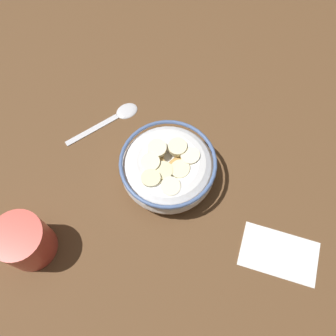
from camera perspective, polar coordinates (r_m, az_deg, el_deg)
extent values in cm
cube|color=brown|center=(61.21, 0.00, -1.57)|extent=(121.34, 121.34, 2.00)
cylinder|color=white|center=(60.02, 0.00, -1.08)|extent=(8.38, 8.38, 0.60)
torus|color=white|center=(57.80, 0.00, -0.11)|extent=(15.24, 15.24, 5.47)
torus|color=#4C6699|center=(55.60, 0.00, 0.94)|extent=(15.38, 15.38, 0.60)
cylinder|color=white|center=(57.27, 0.00, 0.14)|extent=(11.96, 11.96, 0.40)
cube|color=#AD7F42|center=(55.22, -1.17, -2.64)|extent=(2.28, 2.25, 0.94)
cube|color=#AD7F42|center=(58.67, -1.48, 4.50)|extent=(2.35, 2.30, 1.02)
cube|color=#AD7F42|center=(58.02, 4.11, 2.85)|extent=(2.12, 2.09, 0.90)
cube|color=#B78947|center=(54.96, 1.44, -3.75)|extent=(2.64, 2.63, 1.07)
cube|color=#B78947|center=(56.47, -4.82, -0.38)|extent=(2.57, 2.57, 0.90)
cube|color=#B78947|center=(57.43, 2.55, 1.66)|extent=(2.13, 2.15, 0.86)
cube|color=#B78947|center=(55.56, -3.49, -2.64)|extent=(2.48, 2.46, 0.94)
cube|color=#AD7F42|center=(56.40, -0.96, -0.43)|extent=(2.65, 2.65, 1.08)
cube|color=tan|center=(56.90, 4.92, 0.21)|extent=(2.32, 2.36, 0.95)
cube|color=tan|center=(57.58, -4.72, 2.06)|extent=(2.51, 2.47, 1.01)
cube|color=tan|center=(57.81, -1.68, 2.64)|extent=(2.60, 2.59, 0.96)
cube|color=#B78947|center=(58.51, -2.85, 3.58)|extent=(2.30, 2.26, 0.96)
cube|color=tan|center=(56.91, -1.80, 1.11)|extent=(2.62, 2.63, 1.03)
cube|color=#B78947|center=(56.40, 2.93, -0.65)|extent=(2.14, 2.17, 0.89)
cube|color=#B78947|center=(56.86, 1.30, 0.62)|extent=(2.27, 2.29, 0.86)
cube|color=#B78947|center=(58.85, 0.95, 4.35)|extent=(2.61, 2.61, 0.97)
cube|color=tan|center=(55.68, 3.75, -2.46)|extent=(2.16, 2.09, 1.03)
cube|color=#AD7F42|center=(58.19, 2.28, 3.22)|extent=(1.91, 1.82, 1.05)
cylinder|color=#F4EABC|center=(56.79, 1.15, 3.59)|extent=(3.82, 3.85, 1.06)
cylinder|color=beige|center=(54.38, -2.76, -1.74)|extent=(3.45, 3.48, 1.30)
cylinder|color=beige|center=(55.58, 2.09, -0.05)|extent=(4.12, 4.13, 1.46)
cylinder|color=#F9EFC6|center=(53.99, 0.42, -3.00)|extent=(4.12, 4.14, 1.34)
cylinder|color=#F4EABC|center=(55.63, -2.80, 0.88)|extent=(4.29, 4.36, 1.47)
cylinder|color=#F9EFC6|center=(56.56, -1.76, 3.15)|extent=(3.48, 3.48, 1.20)
cylinder|color=beige|center=(55.30, -0.57, -0.58)|extent=(4.33, 4.31, 1.15)
cylinder|color=#F9EFC6|center=(56.22, 3.59, 1.85)|extent=(4.31, 4.25, 1.38)
ellipsoid|color=silver|center=(66.66, -6.60, 9.21)|extent=(4.66, 5.10, 0.80)
cube|color=silver|center=(65.63, -12.02, 6.00)|extent=(5.48, 9.83, 0.36)
cylinder|color=#D84C3F|center=(56.77, -21.84, -10.83)|extent=(7.43, 7.43, 7.58)
torus|color=#D84C3F|center=(58.44, -24.52, -8.84)|extent=(5.04, 0.80, 5.04)
cube|color=white|center=(58.71, 17.32, -12.92)|extent=(12.96, 9.41, 0.30)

